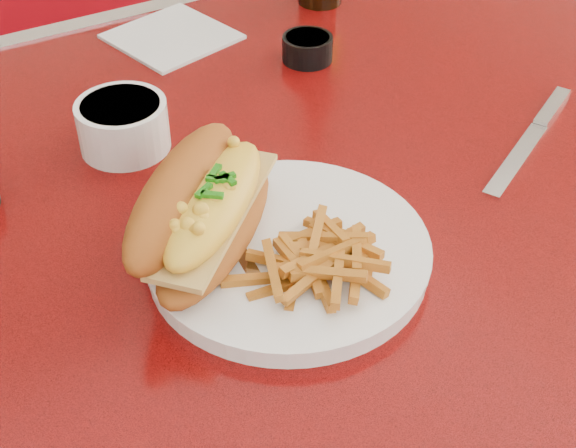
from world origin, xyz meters
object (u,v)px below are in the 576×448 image
dinner_plate (288,252)px  mac_hoagie (203,208)px  booth_bench_far (64,165)px  knife (536,130)px  gravy_ramekin (123,124)px  fork (218,213)px  diner_table (251,306)px  sauce_cup_right (307,47)px

dinner_plate → mac_hoagie: size_ratio=1.41×
booth_bench_far → dinner_plate: (-0.02, -0.92, 0.49)m
knife → gravy_ramekin: bearing=125.6°
dinner_plate → fork: bearing=115.6°
gravy_ramekin → knife: 0.42m
dinner_plate → knife: 0.32m
booth_bench_far → gravy_ramekin: (-0.07, -0.69, 0.51)m
diner_table → booth_bench_far: size_ratio=1.03×
sauce_cup_right → knife: (0.12, -0.25, -0.01)m
fork → knife: (0.35, -0.03, -0.01)m
diner_table → booth_bench_far: 0.87m
dinner_plate → fork: same height
dinner_plate → gravy_ramekin: bearing=103.7°
mac_hoagie → fork: mac_hoagie is taller
mac_hoagie → knife: mac_hoagie is taller
mac_hoagie → knife: size_ratio=1.03×
gravy_ramekin → sauce_cup_right: size_ratio=1.50×
mac_hoagie → diner_table: bearing=1.1°
diner_table → knife: 0.35m
gravy_ramekin → mac_hoagie: bearing=-90.4°
booth_bench_far → fork: size_ratio=7.17×
booth_bench_far → gravy_ramekin: bearing=-96.0°
booth_bench_far → gravy_ramekin: size_ratio=10.65×
dinner_plate → mac_hoagie: mac_hoagie is taller
sauce_cup_right → mac_hoagie: bearing=-135.1°
fork → diner_table: bearing=-42.4°
dinner_plate → diner_table: bearing=80.8°
fork → booth_bench_far: bearing=3.4°
dinner_plate → mac_hoagie: bearing=145.8°
fork → gravy_ramekin: bearing=15.1°
knife → mac_hoagie: bearing=152.5°
gravy_ramekin → dinner_plate: bearing=-76.3°
mac_hoagie → gravy_ramekin: size_ratio=1.82×
diner_table → fork: fork is taller
diner_table → sauce_cup_right: sauce_cup_right is taller
diner_table → booth_bench_far: (0.00, 0.81, -0.32)m
diner_table → fork: size_ratio=7.35×
diner_table → mac_hoagie: 0.24m
dinner_plate → gravy_ramekin: gravy_ramekin is taller
diner_table → dinner_plate: (-0.02, -0.11, 0.17)m
mac_hoagie → gravy_ramekin: mac_hoagie is taller
mac_hoagie → fork: bearing=6.0°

